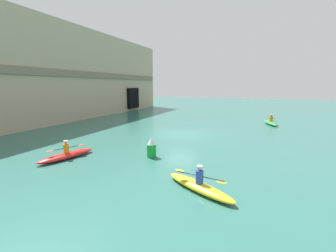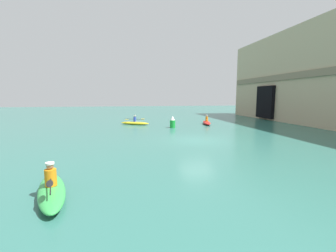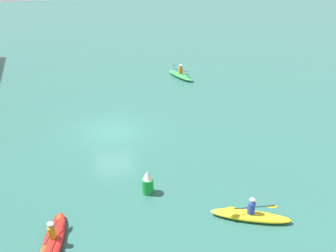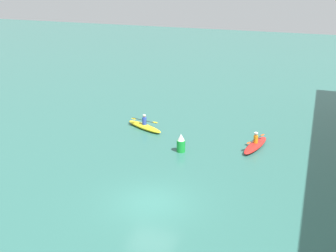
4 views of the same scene
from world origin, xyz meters
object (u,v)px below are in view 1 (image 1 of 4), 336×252
Objects in this scene: kayak_yellow at (199,186)px; marker_buoy at (151,148)px; kayak_red at (67,155)px; kayak_green at (271,122)px.

marker_buoy is (3.25, 3.81, 0.37)m from kayak_yellow.
kayak_red reaches higher than kayak_yellow.
kayak_yellow is at bearing -130.49° from marker_buoy.
marker_buoy reaches higher than kayak_green.
kayak_green is 0.96× the size of kayak_red.
marker_buoy reaches higher than kayak_yellow.
kayak_red is (1.08, 8.36, 0.00)m from kayak_yellow.
kayak_green is at bearing -24.95° from marker_buoy.
marker_buoy is (-15.36, 7.15, 0.34)m from kayak_green.
kayak_green is at bearing -20.59° from kayak_red.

